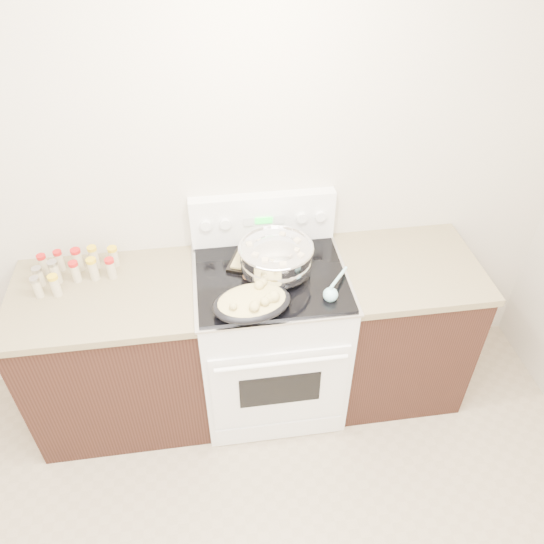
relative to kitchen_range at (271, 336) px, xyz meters
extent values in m
cube|color=beige|center=(-0.35, 0.35, 0.86)|extent=(4.00, 0.05, 2.70)
cube|color=black|center=(-0.83, 0.01, -0.05)|extent=(0.90, 0.64, 0.88)
cube|color=brown|center=(-0.83, 0.01, 0.41)|extent=(0.93, 0.67, 0.04)
cube|color=black|center=(0.73, 0.01, -0.05)|extent=(0.70, 0.64, 0.88)
cube|color=brown|center=(0.73, 0.01, 0.41)|extent=(0.73, 0.67, 0.04)
cube|color=white|center=(0.00, 0.00, -0.03)|extent=(0.76, 0.66, 0.92)
cube|color=white|center=(0.00, -0.34, -0.04)|extent=(0.70, 0.01, 0.55)
cube|color=black|center=(0.00, -0.35, -0.04)|extent=(0.42, 0.01, 0.22)
cylinder|color=white|center=(0.00, -0.38, 0.21)|extent=(0.65, 0.02, 0.02)
cube|color=white|center=(0.00, -0.34, -0.41)|extent=(0.70, 0.01, 0.14)
cube|color=silver|center=(0.00, 0.00, 0.44)|extent=(0.78, 0.68, 0.01)
cube|color=black|center=(0.00, 0.00, 0.45)|extent=(0.74, 0.64, 0.01)
cube|color=white|center=(0.00, 0.29, 0.59)|extent=(0.76, 0.07, 0.28)
cylinder|color=white|center=(-0.30, 0.24, 0.61)|extent=(0.06, 0.02, 0.06)
cylinder|color=white|center=(-0.20, 0.24, 0.61)|extent=(0.06, 0.02, 0.06)
cylinder|color=white|center=(0.20, 0.24, 0.61)|extent=(0.06, 0.02, 0.06)
cylinder|color=white|center=(0.30, 0.24, 0.61)|extent=(0.06, 0.02, 0.06)
cube|color=#19E533|center=(0.00, 0.25, 0.61)|extent=(0.09, 0.00, 0.04)
cube|color=silver|center=(-0.08, 0.25, 0.61)|extent=(0.05, 0.00, 0.05)
cube|color=silver|center=(0.08, 0.25, 0.61)|extent=(0.05, 0.00, 0.05)
ellipsoid|color=silver|center=(0.03, 0.01, 0.53)|extent=(0.44, 0.44, 0.22)
cylinder|color=silver|center=(0.03, 0.01, 0.46)|extent=(0.20, 0.20, 0.01)
torus|color=silver|center=(0.03, 0.01, 0.61)|extent=(0.37, 0.37, 0.02)
cylinder|color=silver|center=(0.03, 0.01, 0.55)|extent=(0.35, 0.35, 0.12)
cylinder|color=brown|center=(0.03, 0.01, 0.60)|extent=(0.33, 0.33, 0.00)
cube|color=beige|center=(-0.02, 0.03, 0.61)|extent=(0.03, 0.03, 0.02)
cube|color=beige|center=(0.00, -0.09, 0.61)|extent=(0.03, 0.03, 0.02)
cube|color=beige|center=(-0.02, -0.03, 0.61)|extent=(0.04, 0.04, 0.02)
cube|color=beige|center=(0.04, -0.13, 0.61)|extent=(0.04, 0.04, 0.03)
cube|color=beige|center=(0.04, 0.00, 0.61)|extent=(0.05, 0.05, 0.03)
cube|color=beige|center=(-0.04, 0.07, 0.61)|extent=(0.03, 0.03, 0.02)
cube|color=beige|center=(0.12, -0.03, 0.61)|extent=(0.04, 0.04, 0.02)
cube|color=beige|center=(0.14, -0.07, 0.61)|extent=(0.04, 0.04, 0.02)
cube|color=beige|center=(0.09, 0.00, 0.61)|extent=(0.04, 0.04, 0.03)
cube|color=beige|center=(0.08, -0.06, 0.61)|extent=(0.04, 0.04, 0.02)
cube|color=beige|center=(0.14, 0.05, 0.61)|extent=(0.04, 0.04, 0.03)
cube|color=beige|center=(-0.10, 0.05, 0.61)|extent=(0.03, 0.03, 0.02)
cube|color=beige|center=(-0.08, -0.04, 0.61)|extent=(0.04, 0.04, 0.03)
cube|color=beige|center=(0.03, 0.06, 0.61)|extent=(0.04, 0.04, 0.03)
cube|color=beige|center=(0.08, 0.11, 0.61)|extent=(0.04, 0.04, 0.02)
cube|color=beige|center=(-0.04, -0.09, 0.61)|extent=(0.03, 0.03, 0.03)
ellipsoid|color=black|center=(-0.12, -0.24, 0.49)|extent=(0.41, 0.32, 0.08)
ellipsoid|color=tan|center=(-0.12, -0.24, 0.51)|extent=(0.37, 0.29, 0.06)
sphere|color=tan|center=(-0.11, -0.31, 0.54)|extent=(0.05, 0.05, 0.05)
sphere|color=tan|center=(-0.04, -0.27, 0.54)|extent=(0.05, 0.05, 0.05)
sphere|color=tan|center=(-0.06, -0.16, 0.54)|extent=(0.04, 0.04, 0.04)
sphere|color=tan|center=(-0.08, -0.18, 0.54)|extent=(0.05, 0.05, 0.05)
sphere|color=tan|center=(-0.07, -0.29, 0.54)|extent=(0.04, 0.04, 0.04)
sphere|color=tan|center=(-0.21, -0.30, 0.54)|extent=(0.04, 0.04, 0.04)
sphere|color=tan|center=(-0.12, -0.32, 0.54)|extent=(0.05, 0.05, 0.05)
sphere|color=tan|center=(-0.02, -0.27, 0.54)|extent=(0.06, 0.06, 0.06)
cube|color=black|center=(-0.01, 0.09, 0.46)|extent=(0.42, 0.36, 0.02)
cube|color=tan|center=(-0.01, 0.09, 0.48)|extent=(0.38, 0.32, 0.02)
sphere|color=tan|center=(0.05, 0.04, 0.49)|extent=(0.03, 0.03, 0.03)
sphere|color=tan|center=(0.08, 0.14, 0.49)|extent=(0.04, 0.04, 0.04)
sphere|color=tan|center=(-0.12, 0.10, 0.49)|extent=(0.04, 0.04, 0.04)
sphere|color=tan|center=(-0.03, 0.03, 0.49)|extent=(0.04, 0.04, 0.04)
sphere|color=tan|center=(0.01, 0.13, 0.49)|extent=(0.04, 0.04, 0.04)
sphere|color=tan|center=(-0.12, 0.14, 0.49)|extent=(0.03, 0.03, 0.03)
sphere|color=tan|center=(0.05, 0.11, 0.49)|extent=(0.03, 0.03, 0.03)
sphere|color=tan|center=(0.09, 0.04, 0.49)|extent=(0.03, 0.03, 0.03)
sphere|color=tan|center=(0.03, 0.03, 0.49)|extent=(0.04, 0.04, 0.04)
sphere|color=tan|center=(-0.05, 0.16, 0.49)|extent=(0.04, 0.04, 0.04)
cylinder|color=#B07A50|center=(-0.08, 0.09, 0.46)|extent=(0.10, 0.24, 0.01)
sphere|color=#B07A50|center=(-0.12, -0.02, 0.47)|extent=(0.04, 0.04, 0.04)
sphere|color=#98DCE3|center=(0.25, -0.22, 0.48)|extent=(0.07, 0.07, 0.07)
cylinder|color=#98DCE3|center=(0.31, -0.13, 0.50)|extent=(0.14, 0.20, 0.06)
cylinder|color=#BFB28C|center=(-1.13, 0.20, 0.48)|extent=(0.04, 0.04, 0.09)
cylinder|color=#B21414|center=(-1.13, 0.20, 0.53)|extent=(0.04, 0.04, 0.02)
cylinder|color=#BFB28C|center=(-1.05, 0.21, 0.48)|extent=(0.04, 0.04, 0.10)
cylinder|color=#B21414|center=(-1.05, 0.21, 0.54)|extent=(0.04, 0.04, 0.02)
cylinder|color=#BFB28C|center=(-0.96, 0.20, 0.48)|extent=(0.05, 0.05, 0.11)
cylinder|color=#B21414|center=(-0.96, 0.20, 0.55)|extent=(0.05, 0.05, 0.02)
cylinder|color=#BFB28C|center=(-0.88, 0.20, 0.49)|extent=(0.05, 0.05, 0.11)
cylinder|color=gold|center=(-0.88, 0.20, 0.55)|extent=(0.05, 0.05, 0.02)
cylinder|color=#BFB28C|center=(-0.78, 0.21, 0.48)|extent=(0.05, 0.05, 0.09)
cylinder|color=gold|center=(-0.78, 0.21, 0.53)|extent=(0.05, 0.05, 0.02)
cylinder|color=#BFB28C|center=(-1.13, 0.11, 0.47)|extent=(0.04, 0.04, 0.09)
cylinder|color=#B2B2B7|center=(-1.13, 0.11, 0.53)|extent=(0.05, 0.05, 0.02)
cylinder|color=#BFB28C|center=(-1.05, 0.12, 0.49)|extent=(0.05, 0.05, 0.11)
cylinder|color=#B2B2B7|center=(-1.05, 0.12, 0.55)|extent=(0.05, 0.05, 0.02)
cylinder|color=#BFB28C|center=(-0.96, 0.11, 0.48)|extent=(0.04, 0.04, 0.10)
cylinder|color=#B21414|center=(-0.96, 0.11, 0.54)|extent=(0.05, 0.05, 0.02)
cylinder|color=#BFB28C|center=(-0.87, 0.12, 0.48)|extent=(0.05, 0.05, 0.11)
cylinder|color=gold|center=(-0.87, 0.12, 0.54)|extent=(0.05, 0.05, 0.02)
cylinder|color=#BFB28C|center=(-0.79, 0.11, 0.48)|extent=(0.04, 0.04, 0.10)
cylinder|color=#B21414|center=(-0.79, 0.11, 0.54)|extent=(0.05, 0.05, 0.02)
cylinder|color=#BFB28C|center=(-1.12, 0.02, 0.48)|extent=(0.04, 0.04, 0.10)
cylinder|color=#B2B2B7|center=(-1.12, 0.02, 0.53)|extent=(0.04, 0.04, 0.02)
cylinder|color=#BFB28C|center=(-1.04, 0.02, 0.48)|extent=(0.05, 0.05, 0.10)
cylinder|color=gold|center=(-1.04, 0.02, 0.54)|extent=(0.05, 0.05, 0.02)
camera|label=1|loc=(-0.28, -2.01, 2.16)|focal=35.00mm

